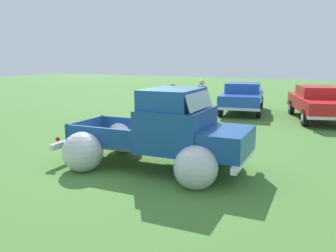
{
  "coord_description": "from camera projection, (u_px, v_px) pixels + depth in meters",
  "views": [
    {
      "loc": [
        3.9,
        -7.23,
        2.6
      ],
      "look_at": [
        0.0,
        0.9,
        0.85
      ],
      "focal_mm": 37.38,
      "sensor_mm": 36.0,
      "label": 1
    }
  ],
  "objects": [
    {
      "name": "ground_plane",
      "position": [
        152.0,
        166.0,
        8.55
      ],
      "size": [
        80.0,
        80.0,
        0.0
      ],
      "primitive_type": "plane",
      "color": "#477A33"
    },
    {
      "name": "vintage_pickup_truck",
      "position": [
        166.0,
        138.0,
        8.25
      ],
      "size": [
        4.67,
        2.85,
        1.96
      ],
      "rotation": [
        0.0,
        0.0,
        0.03
      ],
      "color": "black",
      "rests_on": "ground"
    },
    {
      "name": "show_car_0",
      "position": [
        243.0,
        96.0,
        16.98
      ],
      "size": [
        2.54,
        4.62,
        1.43
      ],
      "rotation": [
        0.0,
        0.0,
        -1.41
      ],
      "color": "black",
      "rests_on": "ground"
    },
    {
      "name": "show_car_1",
      "position": [
        318.0,
        102.0,
        14.86
      ],
      "size": [
        3.03,
        4.99,
        1.43
      ],
      "rotation": [
        0.0,
        0.0,
        -1.29
      ],
      "color": "black",
      "rests_on": "ground"
    },
    {
      "name": "spectator_1",
      "position": [
        172.0,
        106.0,
        11.75
      ],
      "size": [
        0.46,
        0.51,
        1.77
      ],
      "rotation": [
        0.0,
        0.0,
        5.77
      ],
      "color": "navy",
      "rests_on": "ground"
    },
    {
      "name": "spectator_2",
      "position": [
        202.0,
        97.0,
        14.69
      ],
      "size": [
        0.48,
        0.48,
        1.72
      ],
      "rotation": [
        0.0,
        0.0,
        0.93
      ],
      "color": "#4C4742",
      "rests_on": "ground"
    },
    {
      "name": "lane_cone_0",
      "position": [
        202.0,
        136.0,
        10.41
      ],
      "size": [
        0.36,
        0.36,
        0.63
      ],
      "color": "black",
      "rests_on": "ground"
    }
  ]
}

